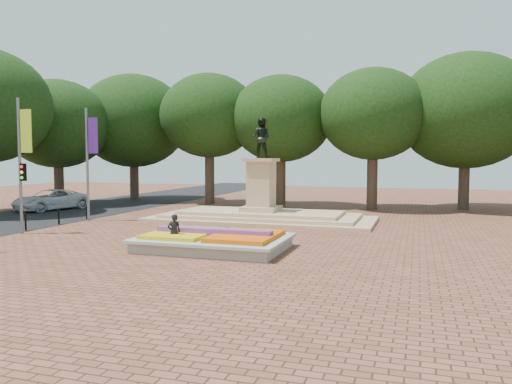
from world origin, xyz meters
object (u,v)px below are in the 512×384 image
(pedestrian, at_px, (174,232))
(flower_bed, at_px, (214,241))
(monument, at_px, (261,207))
(van, at_px, (50,200))

(pedestrian, bearing_deg, flower_bed, 166.78)
(pedestrian, bearing_deg, monument, -131.02)
(flower_bed, bearing_deg, pedestrian, -154.95)
(monument, bearing_deg, flower_bed, -84.13)
(flower_bed, height_order, pedestrian, pedestrian)
(flower_bed, xyz_separation_m, van, (-17.93, 10.96, 0.40))
(flower_bed, distance_m, pedestrian, 1.75)
(monument, distance_m, pedestrian, 10.73)
(flower_bed, relative_size, pedestrian, 4.05)
(van, relative_size, pedestrian, 3.58)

